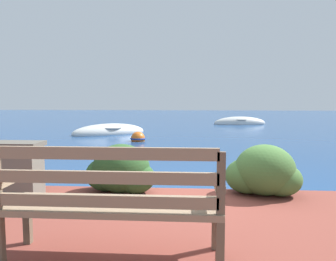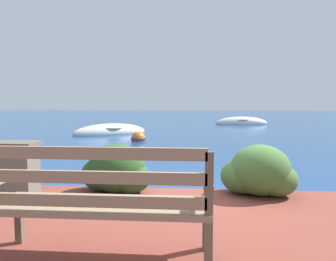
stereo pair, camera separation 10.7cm
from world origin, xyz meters
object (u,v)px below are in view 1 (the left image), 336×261
(rowboat_nearest, at_px, (109,132))
(mooring_buoy, at_px, (138,139))
(park_bench, at_px, (112,200))
(rowboat_mid, at_px, (240,123))

(rowboat_nearest, height_order, mooring_buoy, rowboat_nearest)
(park_bench, height_order, mooring_buoy, park_bench)
(park_bench, relative_size, rowboat_nearest, 0.51)
(rowboat_mid, bearing_deg, park_bench, 71.41)
(park_bench, distance_m, rowboat_mid, 17.63)
(rowboat_nearest, distance_m, mooring_buoy, 2.83)
(rowboat_nearest, height_order, rowboat_mid, rowboat_mid)
(rowboat_nearest, relative_size, rowboat_mid, 1.05)
(rowboat_nearest, relative_size, mooring_buoy, 6.02)
(park_bench, xyz_separation_m, mooring_buoy, (-1.25, 9.06, -0.62))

